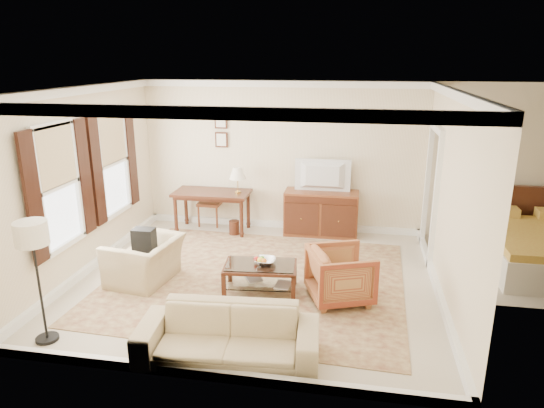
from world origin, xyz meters
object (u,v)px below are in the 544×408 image
(writing_desk, at_px, (212,197))
(club_armchair, at_px, (144,253))
(coffee_table, at_px, (260,271))
(striped_armchair, at_px, (341,273))
(sofa, at_px, (228,327))
(tv, at_px, (323,166))
(sideboard, at_px, (321,213))

(writing_desk, bearing_deg, club_armchair, -98.65)
(coffee_table, bearing_deg, striped_armchair, -2.27)
(coffee_table, bearing_deg, sofa, -91.17)
(club_armchair, relative_size, sofa, 0.51)
(tv, height_order, coffee_table, tv)
(coffee_table, bearing_deg, sideboard, 75.38)
(coffee_table, xyz_separation_m, striped_armchair, (1.16, -0.05, 0.09))
(writing_desk, height_order, club_armchair, club_armchair)
(coffee_table, bearing_deg, club_armchair, 178.46)
(striped_armchair, distance_m, sofa, 2.02)
(coffee_table, relative_size, striped_armchair, 1.30)
(tv, distance_m, striped_armchair, 2.82)
(writing_desk, relative_size, coffee_table, 1.34)
(sideboard, bearing_deg, coffee_table, -104.62)
(tv, relative_size, sofa, 0.49)
(sideboard, relative_size, club_armchair, 1.33)
(writing_desk, bearing_deg, striped_armchair, -43.38)
(coffee_table, height_order, striped_armchair, striped_armchair)
(writing_desk, xyz_separation_m, club_armchair, (-0.36, -2.37, -0.24))
(sideboard, relative_size, striped_armchair, 1.65)
(club_armchair, bearing_deg, sofa, 53.98)
(striped_armchair, bearing_deg, sofa, 123.25)
(club_armchair, bearing_deg, tv, 143.50)
(tv, distance_m, club_armchair, 3.65)
(striped_armchair, bearing_deg, writing_desk, 26.01)
(writing_desk, distance_m, sofa, 4.34)
(writing_desk, distance_m, striped_armchair, 3.59)
(writing_desk, relative_size, sofa, 0.72)
(sideboard, height_order, sofa, sideboard)
(writing_desk, bearing_deg, sideboard, 4.53)
(writing_desk, distance_m, sideboard, 2.15)
(writing_desk, relative_size, striped_armchair, 1.74)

